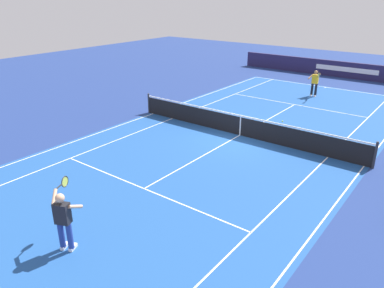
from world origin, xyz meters
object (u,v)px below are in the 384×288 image
tennis_player_far (315,82)px  tennis_ball (282,121)px  tennis_player_near (64,218)px  tennis_net (240,125)px

tennis_player_far → tennis_ball: size_ratio=25.71×
tennis_player_near → tennis_ball: size_ratio=25.71×
tennis_player_far → tennis_net: bearing=-1.1°
tennis_net → tennis_player_near: size_ratio=6.89×
tennis_player_far → tennis_player_near: bearing=1.5°
tennis_net → tennis_player_far: tennis_player_far is taller
tennis_player_near → tennis_ball: 12.93m
tennis_player_near → tennis_ball: (-12.90, 0.11, -0.90)m
tennis_net → tennis_player_near: 9.93m
tennis_player_far → tennis_ball: tennis_player_far is taller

